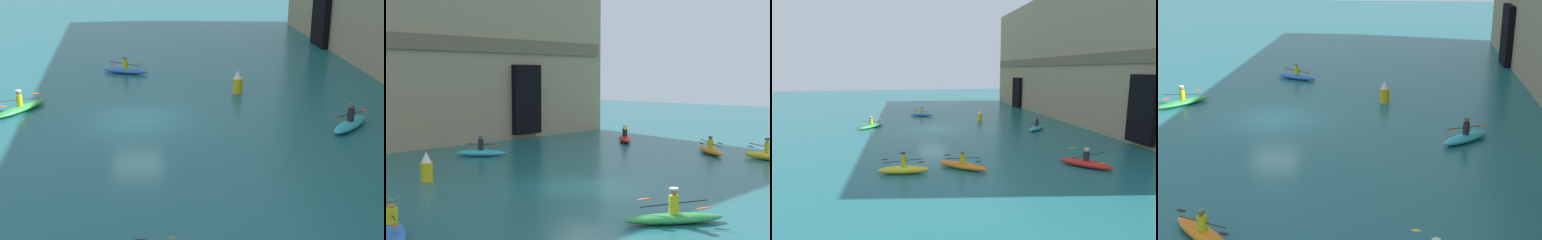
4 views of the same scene
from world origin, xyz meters
TOP-DOWN VIEW (x-y plane):
  - ground_plane at (0.00, 0.00)m, footprint 120.00×120.00m
  - kayak_orange at (12.29, 0.69)m, footprint 2.50×2.88m
  - kayak_green at (-1.99, -5.92)m, footprint 3.04×2.61m
  - kayak_red at (13.44, 8.06)m, footprint 2.78×2.68m
  - kayak_yellow at (12.41, -2.74)m, footprint 1.02×2.90m
  - kayak_cyan at (2.37, 10.01)m, footprint 2.49×2.63m
  - kayak_blue at (-8.73, -0.48)m, footprint 1.73×3.04m
  - marker_buoy at (-3.73, 5.84)m, footprint 0.55×0.55m

SIDE VIEW (x-z plane):
  - ground_plane at x=0.00m, z-range 0.00..0.00m
  - kayak_green at x=-1.99m, z-range -0.36..0.80m
  - kayak_blue at x=-8.73m, z-range -0.31..0.76m
  - kayak_orange at x=12.29m, z-range -0.30..0.78m
  - kayak_cyan at x=2.37m, z-range -0.36..0.86m
  - kayak_red at x=13.44m, z-range -0.33..0.84m
  - kayak_yellow at x=12.41m, z-range -0.35..0.88m
  - marker_buoy at x=-3.73m, z-range -0.05..1.29m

